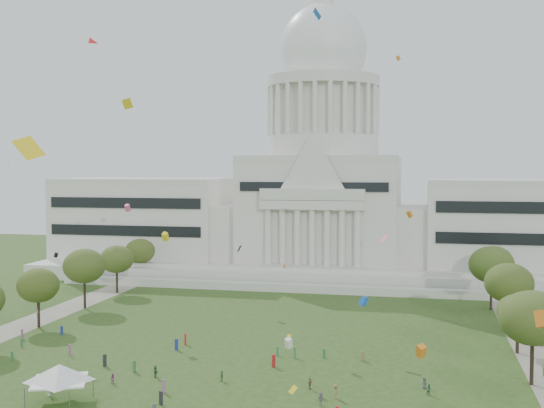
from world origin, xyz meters
TOP-DOWN VIEW (x-y plane):
  - ground at (0.00, 0.00)m, footprint 400.00×400.00m
  - capitol at (0.00, 113.59)m, footprint 160.00×64.50m
  - path_left at (-48.00, 30.00)m, footprint 8.00×160.00m
  - row_tree_r_2 at (44.17, 17.44)m, footprint 9.55×9.55m
  - row_tree_l_3 at (-44.09, 33.92)m, footprint 8.12×8.12m
  - row_tree_r_3 at (44.40, 34.48)m, footprint 7.01×7.01m
  - row_tree_l_4 at (-44.08, 52.42)m, footprint 9.29×9.29m
  - row_tree_r_4 at (44.76, 50.04)m, footprint 9.19×9.19m
  - row_tree_l_5 at (-45.22, 71.01)m, footprint 8.33×8.33m
  - row_tree_r_5 at (43.49, 70.19)m, footprint 9.82×9.82m
  - row_tree_l_6 at (-46.87, 89.14)m, footprint 8.19×8.19m
  - row_tree_r_6 at (45.96, 88.13)m, footprint 8.42×8.42m
  - event_tent at (-17.82, -4.01)m, footprint 12.45×12.45m
  - person_0 at (29.23, 12.45)m, footprint 0.93×0.93m
  - person_2 at (29.83, 9.68)m, footprint 0.89×0.78m
  - person_3 at (17.49, 5.52)m, footprint 0.71×1.29m
  - person_4 at (0.44, 9.36)m, footprint 0.54×0.92m
  - person_5 at (-9.71, 9.09)m, footprint 1.48×1.70m
  - person_8 at (-14.63, 5.04)m, footprint 0.79×0.57m
  - person_9 at (16.00, 2.38)m, footprint 1.33×1.11m
  - person_10 at (13.52, 8.64)m, footprint 0.85×1.08m
  - distant_crowd at (-13.95, 13.08)m, footprint 62.01×36.22m
  - kite_swarm at (0.57, 3.00)m, footprint 79.84×109.39m

SIDE VIEW (x-z plane):
  - ground at x=0.00m, z-range 0.00..0.00m
  - path_left at x=-48.00m, z-range 0.00..0.04m
  - person_8 at x=-14.63m, z-range 0.00..1.49m
  - person_4 at x=0.44m, z-range 0.00..1.54m
  - person_2 at x=29.83m, z-range 0.00..1.56m
  - person_10 at x=13.52m, z-range 0.00..1.62m
  - person_0 at x=29.23m, z-range 0.00..1.63m
  - distant_crowd at x=-13.95m, z-range -0.09..1.85m
  - person_5 at x=-9.71m, z-range 0.00..1.76m
  - person_9 at x=16.00m, z-range 0.00..1.83m
  - person_3 at x=17.49m, z-range 0.00..1.95m
  - event_tent at x=-17.82m, z-range 1.47..6.78m
  - row_tree_r_3 at x=44.40m, z-range 2.09..12.07m
  - row_tree_l_3 at x=-44.09m, z-range 2.43..13.98m
  - row_tree_l_6 at x=-46.87m, z-range 2.45..14.09m
  - row_tree_l_5 at x=-45.22m, z-range 2.49..14.34m
  - row_tree_r_6 at x=45.96m, z-range 2.52..14.49m
  - row_tree_r_4 at x=44.76m, z-range 2.76..15.82m
  - row_tree_l_4 at x=-44.08m, z-range 2.79..16.00m
  - row_tree_r_2 at x=44.17m, z-range 2.87..16.45m
  - row_tree_r_5 at x=43.49m, z-range 2.95..16.91m
  - capitol at x=0.00m, z-range -23.35..67.95m
  - kite_swarm at x=0.57m, z-range -6.70..55.05m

